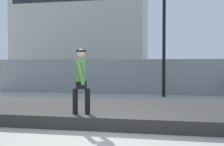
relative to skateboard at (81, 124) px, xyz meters
The scene contains 9 objects.
ground_plane 1.17m from the skateboard, 50.39° to the right, with size 120.00×120.00×0.00m, color #9E998E.
gravel_berm 1.56m from the skateboard, 61.49° to the left, with size 11.73×3.63×0.32m, color #33302D.
skateboard is the anchor object (origin of this frame).
skater 1.09m from the skateboard, 135.00° to the right, with size 0.73×0.61×1.87m.
chain_fence 8.33m from the skateboard, 84.85° to the left, with size 16.54×0.06×1.85m.
street_lamp 8.48m from the skateboard, 75.07° to the left, with size 0.44×0.44×6.56m.
parked_car_near 11.88m from the skateboard, 112.83° to the left, with size 4.53×2.21×1.66m.
parked_car_mid 11.49m from the skateboard, 81.71° to the left, with size 4.52×2.19×1.66m.
library_building 41.59m from the skateboard, 106.93° to the left, with size 20.73×10.75×19.58m.
Camera 1 is at (1.37, -5.89, 1.54)m, focal length 45.71 mm.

